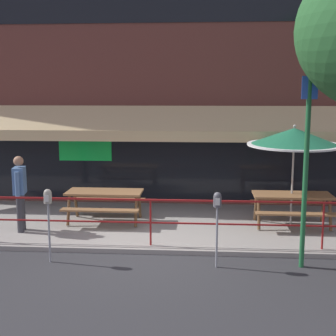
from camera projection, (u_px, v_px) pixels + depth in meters
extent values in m
plane|color=#2D2D30|center=(149.00, 255.00, 9.33)|extent=(120.00, 120.00, 0.00)
cube|color=gray|center=(158.00, 224.00, 11.29)|extent=(15.00, 4.00, 0.10)
cube|color=brown|center=(166.00, 64.00, 12.88)|extent=(15.00, 0.50, 7.98)
cube|color=black|center=(165.00, 160.00, 13.04)|extent=(12.00, 0.02, 2.30)
cube|color=#19D84C|center=(85.00, 148.00, 13.14)|extent=(1.50, 0.02, 0.70)
cube|color=tan|center=(163.00, 119.00, 12.33)|extent=(13.80, 0.92, 0.70)
cube|color=tan|center=(162.00, 136.00, 11.89)|extent=(13.80, 0.08, 0.28)
cube|color=black|center=(318.00, 137.00, 12.51)|extent=(0.04, 0.28, 0.04)
cube|color=black|center=(319.00, 144.00, 12.40)|extent=(0.18, 0.18, 0.28)
cube|color=beige|center=(319.00, 144.00, 12.40)|extent=(0.13, 0.19, 0.20)
cylinder|color=maroon|center=(151.00, 223.00, 9.53)|extent=(0.04, 0.04, 0.95)
cylinder|color=maroon|center=(323.00, 226.00, 9.28)|extent=(0.04, 0.04, 0.95)
cube|color=maroon|center=(150.00, 200.00, 9.46)|extent=(13.80, 0.04, 0.04)
cube|color=maroon|center=(151.00, 223.00, 9.53)|extent=(13.80, 0.03, 0.03)
cube|color=brown|center=(105.00, 192.00, 11.21)|extent=(1.80, 0.80, 0.05)
cube|color=brown|center=(100.00, 210.00, 10.68)|extent=(1.80, 0.26, 0.04)
cube|color=brown|center=(110.00, 199.00, 11.83)|extent=(1.80, 0.26, 0.04)
cylinder|color=brown|center=(136.00, 211.00, 10.90)|extent=(0.07, 0.30, 0.73)
cylinder|color=brown|center=(140.00, 205.00, 11.52)|extent=(0.07, 0.30, 0.73)
cylinder|color=brown|center=(69.00, 210.00, 11.01)|extent=(0.07, 0.30, 0.73)
cylinder|color=brown|center=(76.00, 203.00, 11.64)|extent=(0.07, 0.30, 0.73)
cube|color=brown|center=(292.00, 195.00, 10.88)|extent=(1.80, 0.80, 0.05)
cube|color=brown|center=(297.00, 214.00, 10.35)|extent=(1.80, 0.26, 0.04)
cube|color=brown|center=(287.00, 202.00, 11.50)|extent=(1.80, 0.26, 0.04)
cylinder|color=brown|center=(330.00, 215.00, 10.56)|extent=(0.07, 0.30, 0.73)
cylinder|color=brown|center=(323.00, 208.00, 11.19)|extent=(0.07, 0.30, 0.73)
cylinder|color=brown|center=(259.00, 213.00, 10.68)|extent=(0.07, 0.30, 0.73)
cylinder|color=brown|center=(256.00, 207.00, 11.31)|extent=(0.07, 0.30, 0.73)
cylinder|color=#B7B2A8|center=(292.00, 177.00, 10.90)|extent=(0.04, 0.04, 2.30)
cone|color=#1E6B47|center=(294.00, 137.00, 10.74)|extent=(2.10, 2.11, 0.45)
cylinder|color=white|center=(294.00, 145.00, 10.77)|extent=(2.14, 2.14, 0.09)
sphere|color=#B7B2A8|center=(295.00, 126.00, 10.71)|extent=(0.07, 0.07, 0.07)
cylinder|color=#333338|center=(20.00, 213.00, 10.43)|extent=(0.15, 0.15, 0.86)
cylinder|color=#333338|center=(22.00, 211.00, 10.63)|extent=(0.15, 0.15, 0.86)
cube|color=#4C709E|center=(19.00, 181.00, 10.42)|extent=(0.31, 0.44, 0.60)
cylinder|color=#4C709E|center=(17.00, 184.00, 10.17)|extent=(0.10, 0.10, 0.54)
cylinder|color=#4C709E|center=(22.00, 180.00, 10.68)|extent=(0.10, 0.10, 0.54)
sphere|color=#9E7051|center=(18.00, 161.00, 10.35)|extent=(0.22, 0.22, 0.22)
cylinder|color=gray|center=(49.00, 233.00, 8.84)|extent=(0.04, 0.04, 1.15)
cylinder|color=gray|center=(48.00, 198.00, 8.73)|extent=(0.15, 0.15, 0.20)
sphere|color=gray|center=(48.00, 193.00, 8.72)|extent=(0.14, 0.14, 0.14)
cube|color=silver|center=(46.00, 198.00, 8.65)|extent=(0.08, 0.01, 0.13)
cylinder|color=gray|center=(217.00, 237.00, 8.57)|extent=(0.04, 0.04, 1.15)
cylinder|color=#4C4C51|center=(217.00, 201.00, 8.46)|extent=(0.15, 0.15, 0.20)
sphere|color=#4C4C51|center=(217.00, 196.00, 8.45)|extent=(0.14, 0.14, 0.14)
cube|color=silver|center=(218.00, 202.00, 8.38)|extent=(0.08, 0.01, 0.13)
cylinder|color=#1E6033|center=(307.00, 145.00, 8.31)|extent=(0.09, 0.09, 4.56)
cube|color=blue|center=(310.00, 88.00, 8.14)|extent=(0.28, 0.02, 0.40)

